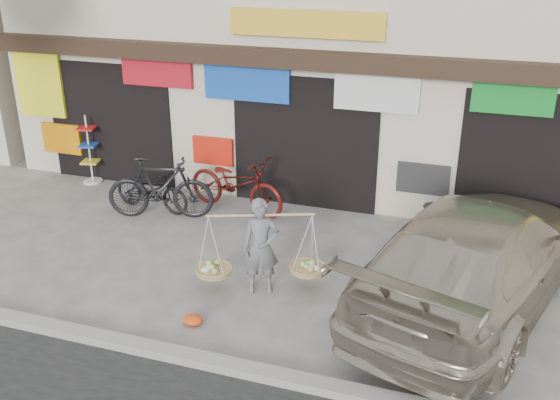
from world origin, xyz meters
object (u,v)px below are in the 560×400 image
(street_vendor, at_px, (261,250))
(display_rack, at_px, (90,156))
(bike_2, at_px, (236,184))
(bike_0, at_px, (152,189))
(bike_1, at_px, (160,188))
(suv, at_px, (478,254))

(street_vendor, bearing_deg, display_rack, 127.67)
(bike_2, bearing_deg, display_rack, 97.04)
(bike_2, xyz_separation_m, display_rack, (-3.74, 0.46, 0.04))
(bike_0, relative_size, bike_2, 0.78)
(bike_1, relative_size, bike_2, 0.94)
(bike_0, bearing_deg, bike_1, -119.90)
(suv, bearing_deg, street_vendor, 30.73)
(street_vendor, relative_size, display_rack, 1.23)
(display_rack, bearing_deg, bike_1, -26.81)
(street_vendor, xyz_separation_m, bike_1, (-2.85, 2.02, -0.09))
(bike_1, xyz_separation_m, display_rack, (-2.44, 1.24, -0.00))
(street_vendor, distance_m, suv, 3.27)
(street_vendor, relative_size, suv, 0.32)
(street_vendor, relative_size, bike_2, 0.86)
(bike_0, relative_size, suv, 0.29)
(street_vendor, bearing_deg, bike_1, 123.95)
(bike_0, bearing_deg, bike_2, -65.28)
(street_vendor, distance_m, bike_2, 3.20)
(suv, distance_m, display_rack, 8.86)
(bike_1, relative_size, display_rack, 1.34)
(street_vendor, xyz_separation_m, bike_0, (-3.21, 2.30, -0.26))
(street_vendor, xyz_separation_m, bike_2, (-1.55, 2.79, -0.13))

